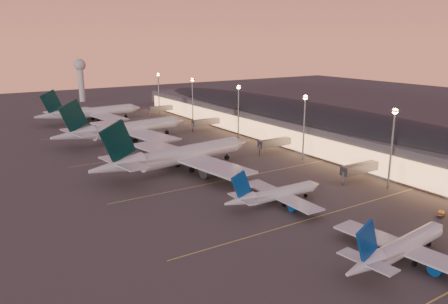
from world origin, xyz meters
TOP-DOWN VIEW (x-y plane):
  - ground at (0.00, 0.00)m, footprint 700.00×700.00m
  - airliner_narrow_south at (-3.59, -32.81)m, footprint 37.40×33.57m
  - airliner_narrow_north at (-4.17, 8.20)m, footprint 34.14×30.40m
  - airliner_wide_near at (-12.21, 53.46)m, footprint 67.89×62.47m
  - airliner_wide_mid at (-11.55, 109.94)m, footprint 68.92×63.54m
  - airliner_wide_far at (-9.74, 169.23)m, footprint 63.60×58.37m
  - terminal_building at (61.84, 72.47)m, footprint 56.35×255.00m
  - light_masts at (36.00, 65.00)m, footprint 2.20×217.20m
  - radar_tower at (10.00, 260.00)m, footprint 9.00×9.00m
  - lane_markings at (0.00, 40.00)m, footprint 90.00×180.36m
  - baggage_tug_b at (28.37, -22.77)m, footprint 3.96×2.70m

SIDE VIEW (x-z plane):
  - ground at x=0.00m, z-range 0.00..0.00m
  - lane_markings at x=0.00m, z-range 0.01..0.01m
  - baggage_tug_b at x=28.37m, z-range -0.05..1.05m
  - airliner_narrow_north at x=-4.17m, z-range -2.95..9.28m
  - airliner_narrow_south at x=-3.59m, z-range -3.22..10.13m
  - airliner_wide_far at x=-9.74m, z-range -4.94..15.41m
  - airliner_wide_near at x=-12.21m, z-range -5.27..16.47m
  - airliner_wide_mid at x=-11.55m, z-range -5.36..16.74m
  - terminal_building at x=61.84m, z-range 0.05..17.51m
  - light_masts at x=36.00m, z-range 4.60..30.50m
  - radar_tower at x=10.00m, z-range 5.62..38.12m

